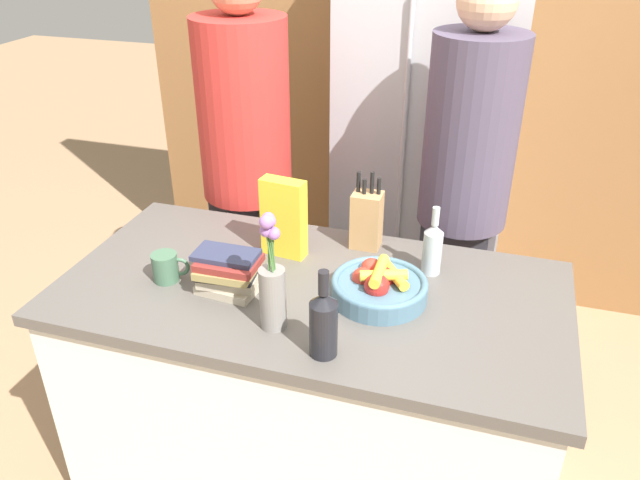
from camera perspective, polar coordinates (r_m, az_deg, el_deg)
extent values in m
plane|color=#A37F5B|center=(2.61, -0.72, -20.84)|extent=(14.00, 14.00, 0.00)
cube|color=silver|center=(2.30, -0.78, -14.03)|extent=(1.56, 0.79, 0.85)
cube|color=#56514C|center=(2.03, -0.87, -4.82)|extent=(1.63, 0.83, 0.04)
cube|color=olive|center=(3.31, 8.02, 16.66)|extent=(2.83, 0.12, 2.60)
cube|color=#B7B7BC|center=(3.03, 9.72, 9.53)|extent=(0.78, 0.60, 2.01)
cylinder|color=#B7B7BC|center=(2.71, 7.64, 9.60)|extent=(0.02, 0.02, 1.11)
cylinder|color=slate|center=(1.96, 5.43, -4.58)|extent=(0.30, 0.30, 0.06)
torus|color=slate|center=(1.94, 5.46, -3.88)|extent=(0.30, 0.30, 0.02)
sphere|color=red|center=(1.96, 3.96, -3.57)|extent=(0.07, 0.07, 0.07)
sphere|color=red|center=(1.90, 5.20, -4.20)|extent=(0.08, 0.08, 0.08)
sphere|color=red|center=(2.00, 4.72, -2.63)|extent=(0.07, 0.07, 0.07)
sphere|color=red|center=(1.96, 5.97, -3.52)|extent=(0.07, 0.07, 0.07)
sphere|color=#C64C23|center=(1.93, 5.18, -4.05)|extent=(0.07, 0.07, 0.07)
cylinder|color=yellow|center=(1.95, 6.75, -3.06)|extent=(0.12, 0.15, 0.03)
cylinder|color=yellow|center=(1.91, 5.81, -3.29)|extent=(0.15, 0.08, 0.03)
cylinder|color=yellow|center=(1.91, 5.43, -2.85)|extent=(0.04, 0.16, 0.03)
cube|color=tan|center=(2.21, 4.28, 1.82)|extent=(0.10, 0.09, 0.21)
cylinder|color=black|center=(2.16, 3.54, 5.22)|extent=(0.01, 0.01, 0.08)
cylinder|color=black|center=(2.15, 4.07, 4.78)|extent=(0.01, 0.01, 0.06)
cylinder|color=black|center=(2.15, 4.78, 5.11)|extent=(0.01, 0.01, 0.09)
cylinder|color=black|center=(2.15, 5.40, 4.81)|extent=(0.01, 0.01, 0.07)
cylinder|color=gray|center=(1.80, -4.34, -5.36)|extent=(0.08, 0.08, 0.19)
cylinder|color=#477538|center=(1.71, -4.31, -1.12)|extent=(0.01, 0.02, 0.12)
sphere|color=#9966B2|center=(1.68, -4.25, 0.60)|extent=(0.04, 0.04, 0.04)
cylinder|color=#477538|center=(1.72, -4.34, -1.04)|extent=(0.02, 0.01, 0.12)
sphere|color=#9966B2|center=(1.69, -4.30, 0.69)|extent=(0.03, 0.03, 0.03)
cylinder|color=#477538|center=(1.71, -4.61, -0.44)|extent=(0.01, 0.01, 0.16)
sphere|color=#9966B2|center=(1.67, -4.75, 1.94)|extent=(0.04, 0.04, 0.04)
cylinder|color=#477538|center=(1.71, -4.71, -0.97)|extent=(0.01, 0.02, 0.12)
sphere|color=#9966B2|center=(1.69, -4.91, 0.87)|extent=(0.04, 0.04, 0.04)
cylinder|color=#477538|center=(1.70, -4.72, -0.63)|extent=(0.02, 0.01, 0.16)
sphere|color=#9966B2|center=(1.66, -4.93, 1.66)|extent=(0.04, 0.04, 0.04)
cylinder|color=#477538|center=(1.70, -4.53, -0.58)|extent=(0.01, 0.01, 0.16)
sphere|color=#9966B2|center=(1.66, -4.62, 1.72)|extent=(0.03, 0.03, 0.03)
cube|color=yellow|center=(2.13, -3.34, 2.02)|extent=(0.16, 0.08, 0.28)
cylinder|color=#42664C|center=(2.09, -13.96, -2.43)|extent=(0.08, 0.08, 0.10)
torus|color=#42664C|center=(2.08, -12.70, -2.41)|extent=(0.07, 0.03, 0.07)
cube|color=#B7A88E|center=(2.01, -8.32, -4.24)|extent=(0.20, 0.15, 0.03)
cube|color=#B7A88E|center=(2.00, -8.26, -3.52)|extent=(0.19, 0.14, 0.03)
cube|color=#232328|center=(2.00, -8.44, -2.89)|extent=(0.20, 0.15, 0.02)
cube|color=#99844C|center=(1.97, -8.46, -2.64)|extent=(0.19, 0.16, 0.02)
cube|color=maroon|center=(1.96, -8.34, -2.05)|extent=(0.19, 0.14, 0.02)
cube|color=#2D334C|center=(1.96, -8.60, -1.35)|extent=(0.20, 0.11, 0.02)
cylinder|color=black|center=(1.70, 0.32, -8.14)|extent=(0.08, 0.08, 0.16)
cone|color=black|center=(1.64, 0.33, -5.41)|extent=(0.08, 0.08, 0.03)
cylinder|color=black|center=(1.61, 0.33, -3.94)|extent=(0.03, 0.03, 0.07)
cylinder|color=#B2BCC1|center=(2.09, 10.20, -1.16)|extent=(0.06, 0.06, 0.15)
cone|color=#B2BCC1|center=(2.04, 10.42, 1.00)|extent=(0.06, 0.06, 0.03)
cylinder|color=#B2BCC1|center=(2.02, 10.53, 2.14)|extent=(0.02, 0.02, 0.06)
cube|color=#383842|center=(2.92, -6.09, -3.44)|extent=(0.30, 0.20, 0.87)
cylinder|color=red|center=(2.58, -7.02, 11.71)|extent=(0.38, 0.38, 0.73)
cube|color=#383842|center=(2.76, 11.75, -6.15)|extent=(0.29, 0.22, 0.86)
cylinder|color=#4C4256|center=(2.40, 13.65, 9.50)|extent=(0.34, 0.34, 0.72)
sphere|color=#DBAD89|center=(2.30, 15.06, 20.46)|extent=(0.21, 0.21, 0.21)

